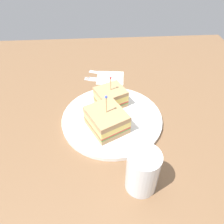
% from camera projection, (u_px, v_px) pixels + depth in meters
% --- Properties ---
extents(ground_plane, '(1.10, 1.10, 0.02)m').
position_uv_depth(ground_plane, '(112.00, 123.00, 0.64)').
color(ground_plane, brown).
extents(plate, '(0.28, 0.28, 0.01)m').
position_uv_depth(plate, '(112.00, 119.00, 0.63)').
color(plate, white).
rests_on(plate, ground_plane).
extents(sandwich_half_front, '(0.10, 0.10, 0.10)m').
position_uv_depth(sandwich_half_front, '(110.00, 97.00, 0.65)').
color(sandwich_half_front, tan).
rests_on(sandwich_half_front, plate).
extents(sandwich_half_back, '(0.12, 0.13, 0.11)m').
position_uv_depth(sandwich_half_back, '(107.00, 120.00, 0.58)').
color(sandwich_half_back, tan).
rests_on(sandwich_half_back, plate).
extents(drink_glass, '(0.07, 0.07, 0.10)m').
position_uv_depth(drink_glass, '(142.00, 173.00, 0.46)').
color(drink_glass, beige).
rests_on(drink_glass, ground_plane).
extents(napkin, '(0.10, 0.09, 0.00)m').
position_uv_depth(napkin, '(110.00, 78.00, 0.79)').
color(napkin, white).
rests_on(napkin, ground_plane).
extents(fork, '(0.12, 0.04, 0.00)m').
position_uv_depth(fork, '(98.00, 80.00, 0.78)').
color(fork, silver).
rests_on(fork, ground_plane).
extents(knife, '(0.11, 0.05, 0.00)m').
position_uv_depth(knife, '(103.00, 73.00, 0.81)').
color(knife, silver).
rests_on(knife, ground_plane).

